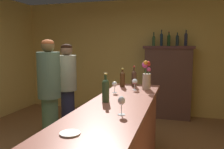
{
  "coord_description": "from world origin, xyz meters",
  "views": [
    {
      "loc": [
        1.12,
        -2.44,
        1.61
      ],
      "look_at": [
        0.4,
        0.01,
        1.29
      ],
      "focal_mm": 36.6,
      "sensor_mm": 36.0,
      "label": 1
    }
  ],
  "objects_px": {
    "wine_bottle_syrah": "(122,78)",
    "wine_glass_mid": "(121,102)",
    "bar_counter": "(117,148)",
    "wine_glass_rear": "(135,82)",
    "display_cabinet": "(168,81)",
    "display_bottle_right": "(186,39)",
    "patron_in_navy": "(67,86)",
    "display_bottle_left": "(154,40)",
    "display_bottle_center": "(169,40)",
    "wine_glass_front": "(115,85)",
    "wine_bottle_malbec": "(106,89)",
    "display_bottle_midright": "(177,40)",
    "flower_arrangement": "(146,75)",
    "patron_redhead": "(49,92)",
    "wine_bottle_rose": "(134,78)",
    "cheese_plate": "(70,133)",
    "display_bottle_midleft": "(161,39)"
  },
  "relations": [
    {
      "from": "wine_bottle_syrah",
      "to": "wine_glass_mid",
      "type": "distance_m",
      "value": 1.4
    },
    {
      "from": "bar_counter",
      "to": "wine_glass_rear",
      "type": "height_order",
      "value": "wine_glass_rear"
    },
    {
      "from": "display_cabinet",
      "to": "display_bottle_right",
      "type": "xyz_separation_m",
      "value": [
        0.34,
        0.0,
        0.92
      ]
    },
    {
      "from": "patron_in_navy",
      "to": "display_bottle_left",
      "type": "bearing_deg",
      "value": 75.04
    },
    {
      "from": "display_cabinet",
      "to": "display_bottle_center",
      "type": "relative_size",
      "value": 5.2
    },
    {
      "from": "wine_glass_front",
      "to": "patron_in_navy",
      "type": "bearing_deg",
      "value": 146.98
    },
    {
      "from": "wine_bottle_malbec",
      "to": "display_bottle_midright",
      "type": "distance_m",
      "value": 2.96
    },
    {
      "from": "flower_arrangement",
      "to": "display_bottle_midright",
      "type": "distance_m",
      "value": 2.06
    },
    {
      "from": "flower_arrangement",
      "to": "patron_in_navy",
      "type": "relative_size",
      "value": 0.25
    },
    {
      "from": "wine_bottle_malbec",
      "to": "wine_glass_rear",
      "type": "bearing_deg",
      "value": 76.61
    },
    {
      "from": "wine_bottle_malbec",
      "to": "patron_redhead",
      "type": "distance_m",
      "value": 1.2
    },
    {
      "from": "display_cabinet",
      "to": "wine_bottle_syrah",
      "type": "height_order",
      "value": "display_cabinet"
    },
    {
      "from": "wine_bottle_rose",
      "to": "patron_in_navy",
      "type": "relative_size",
      "value": 0.19
    },
    {
      "from": "display_cabinet",
      "to": "wine_glass_mid",
      "type": "xyz_separation_m",
      "value": [
        -0.26,
        -3.21,
        0.28
      ]
    },
    {
      "from": "display_bottle_left",
      "to": "display_bottle_right",
      "type": "bearing_deg",
      "value": 0.0
    },
    {
      "from": "patron_in_navy",
      "to": "display_bottle_midright",
      "type": "bearing_deg",
      "value": 65.65
    },
    {
      "from": "wine_glass_mid",
      "to": "patron_in_navy",
      "type": "relative_size",
      "value": 0.1
    },
    {
      "from": "wine_glass_rear",
      "to": "display_bottle_left",
      "type": "distance_m",
      "value": 2.15
    },
    {
      "from": "wine_glass_rear",
      "to": "flower_arrangement",
      "type": "height_order",
      "value": "flower_arrangement"
    },
    {
      "from": "patron_redhead",
      "to": "cheese_plate",
      "type": "bearing_deg",
      "value": -16.32
    },
    {
      "from": "display_bottle_left",
      "to": "display_bottle_midleft",
      "type": "relative_size",
      "value": 0.86
    },
    {
      "from": "display_bottle_left",
      "to": "display_bottle_center",
      "type": "distance_m",
      "value": 0.33
    },
    {
      "from": "cheese_plate",
      "to": "display_bottle_midright",
      "type": "height_order",
      "value": "display_bottle_midright"
    },
    {
      "from": "wine_glass_mid",
      "to": "display_bottle_left",
      "type": "relative_size",
      "value": 0.56
    },
    {
      "from": "cheese_plate",
      "to": "display_bottle_center",
      "type": "relative_size",
      "value": 0.47
    },
    {
      "from": "bar_counter",
      "to": "display_bottle_left",
      "type": "height_order",
      "value": "display_bottle_left"
    },
    {
      "from": "wine_glass_rear",
      "to": "patron_redhead",
      "type": "relative_size",
      "value": 0.09
    },
    {
      "from": "wine_glass_mid",
      "to": "display_bottle_midleft",
      "type": "height_order",
      "value": "display_bottle_midleft"
    },
    {
      "from": "wine_bottle_syrah",
      "to": "patron_in_navy",
      "type": "height_order",
      "value": "patron_in_navy"
    },
    {
      "from": "wine_glass_front",
      "to": "display_bottle_midright",
      "type": "bearing_deg",
      "value": 72.04
    },
    {
      "from": "display_bottle_center",
      "to": "display_bottle_midleft",
      "type": "bearing_deg",
      "value": 180.0
    },
    {
      "from": "wine_bottle_rose",
      "to": "display_bottle_midright",
      "type": "height_order",
      "value": "display_bottle_midright"
    },
    {
      "from": "wine_bottle_syrah",
      "to": "patron_redhead",
      "type": "bearing_deg",
      "value": -158.13
    },
    {
      "from": "wine_glass_mid",
      "to": "bar_counter",
      "type": "bearing_deg",
      "value": 110.11
    },
    {
      "from": "wine_bottle_syrah",
      "to": "wine_bottle_rose",
      "type": "bearing_deg",
      "value": 29.91
    },
    {
      "from": "wine_glass_rear",
      "to": "display_cabinet",
      "type": "bearing_deg",
      "value": 80.15
    },
    {
      "from": "patron_in_navy",
      "to": "display_bottle_midleft",
      "type": "bearing_deg",
      "value": 71.57
    },
    {
      "from": "wine_glass_mid",
      "to": "display_bottle_midleft",
      "type": "distance_m",
      "value": 3.27
    },
    {
      "from": "bar_counter",
      "to": "wine_glass_rear",
      "type": "bearing_deg",
      "value": 87.47
    },
    {
      "from": "bar_counter",
      "to": "wine_glass_front",
      "type": "xyz_separation_m",
      "value": [
        -0.18,
        0.54,
        0.6
      ]
    },
    {
      "from": "display_bottle_left",
      "to": "display_bottle_center",
      "type": "height_order",
      "value": "display_bottle_center"
    },
    {
      "from": "flower_arrangement",
      "to": "patron_in_navy",
      "type": "bearing_deg",
      "value": 166.89
    },
    {
      "from": "bar_counter",
      "to": "display_bottle_right",
      "type": "bearing_deg",
      "value": 75.49
    },
    {
      "from": "display_bottle_center",
      "to": "display_bottle_midright",
      "type": "relative_size",
      "value": 1.03
    },
    {
      "from": "display_cabinet",
      "to": "cheese_plate",
      "type": "distance_m",
      "value": 3.79
    },
    {
      "from": "cheese_plate",
      "to": "display_bottle_center",
      "type": "distance_m",
      "value": 3.85
    },
    {
      "from": "wine_bottle_syrah",
      "to": "display_bottle_center",
      "type": "bearing_deg",
      "value": 72.76
    },
    {
      "from": "wine_glass_rear",
      "to": "wine_bottle_rose",
      "type": "bearing_deg",
      "value": 103.1
    },
    {
      "from": "wine_bottle_malbec",
      "to": "display_bottle_midleft",
      "type": "bearing_deg",
      "value": 82.43
    },
    {
      "from": "display_cabinet",
      "to": "wine_glass_front",
      "type": "height_order",
      "value": "display_cabinet"
    }
  ]
}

